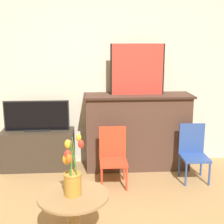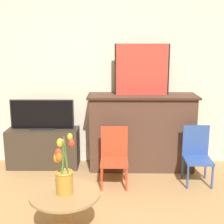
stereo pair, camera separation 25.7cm
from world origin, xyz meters
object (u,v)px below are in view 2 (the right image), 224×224
Objects in this scene: painting at (142,70)px; tv_monitor at (42,115)px; chair_blue at (197,152)px; vase_tulips at (64,174)px; chair_red at (114,154)px.

tv_monitor is (-1.30, 0.02, -0.60)m from painting.
chair_blue is at bearing -34.43° from painting.
tv_monitor is 1.23× the size of chair_blue.
vase_tulips is (-1.39, -1.16, 0.24)m from chair_blue.
chair_red is (0.95, -0.53, -0.34)m from tv_monitor.
painting is 1.43m from tv_monitor.
painting reaches higher than vase_tulips.
chair_blue is 1.82m from vase_tulips.
painting is 1.22m from chair_blue.
chair_blue is at bearing 4.07° from chair_red.
tv_monitor reaches higher than chair_blue.
painting reaches higher than tv_monitor.
tv_monitor reaches higher than chair_red.
chair_red is 1.31× the size of vase_tulips.
painting is 0.83× the size of tv_monitor.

